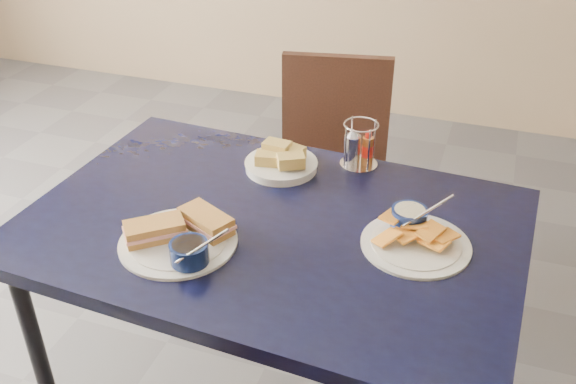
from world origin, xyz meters
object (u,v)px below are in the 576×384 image
(condiment_caddy, at_px, (358,148))
(dining_table, at_px, (272,241))
(sandwich_plate, at_px, (181,236))
(chair_far, at_px, (336,158))
(bread_basket, at_px, (281,162))
(plantain_plate, at_px, (413,234))

(condiment_caddy, bearing_deg, dining_table, -110.62)
(sandwich_plate, height_order, condiment_caddy, condiment_caddy)
(dining_table, height_order, chair_far, chair_far)
(chair_far, height_order, condiment_caddy, condiment_caddy)
(bread_basket, xyz_separation_m, condiment_caddy, (0.20, 0.10, 0.03))
(dining_table, bearing_deg, sandwich_plate, -136.23)
(sandwich_plate, height_order, plantain_plate, same)
(chair_far, height_order, sandwich_plate, sandwich_plate)
(sandwich_plate, bearing_deg, bread_basket, 76.14)
(bread_basket, bearing_deg, plantain_plate, -27.94)
(bread_basket, distance_m, condiment_caddy, 0.23)
(dining_table, xyz_separation_m, chair_far, (-0.05, 0.82, -0.19))
(chair_far, height_order, plantain_plate, plantain_plate)
(plantain_plate, distance_m, condiment_caddy, 0.39)
(plantain_plate, distance_m, bread_basket, 0.47)
(sandwich_plate, distance_m, plantain_plate, 0.56)
(dining_table, xyz_separation_m, bread_basket, (-0.07, 0.26, 0.09))
(chair_far, relative_size, bread_basket, 4.20)
(sandwich_plate, bearing_deg, chair_far, 82.91)
(sandwich_plate, bearing_deg, condiment_caddy, 59.66)
(bread_basket, bearing_deg, sandwich_plate, -103.86)
(dining_table, xyz_separation_m, sandwich_plate, (-0.17, -0.16, 0.09))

